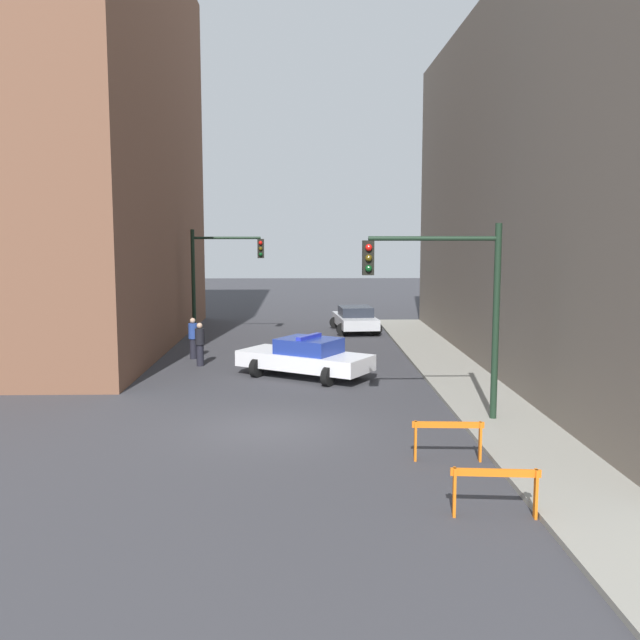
# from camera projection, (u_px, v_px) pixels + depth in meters

# --- Properties ---
(ground_plane) EXTENTS (120.00, 120.00, 0.00)m
(ground_plane) POSITION_uv_depth(u_px,v_px,m) (273.00, 428.00, 18.55)
(ground_plane) COLOR #38383D
(sidewalk_right) EXTENTS (2.40, 44.00, 0.12)m
(sidewalk_right) POSITION_uv_depth(u_px,v_px,m) (509.00, 425.00, 18.69)
(sidewalk_right) COLOR gray
(sidewalk_right) RESTS_ON ground_plane
(building_corner_left) EXTENTS (14.00, 20.00, 17.75)m
(building_corner_left) POSITION_uv_depth(u_px,v_px,m) (10.00, 144.00, 31.07)
(building_corner_left) COLOR brown
(building_corner_left) RESTS_ON ground_plane
(traffic_light_near) EXTENTS (3.64, 0.35, 5.20)m
(traffic_light_near) POSITION_uv_depth(u_px,v_px,m) (453.00, 292.00, 18.69)
(traffic_light_near) COLOR black
(traffic_light_near) RESTS_ON sidewalk_right
(traffic_light_far) EXTENTS (3.44, 0.35, 5.20)m
(traffic_light_far) POSITION_uv_depth(u_px,v_px,m) (216.00, 268.00, 33.61)
(traffic_light_far) COLOR black
(traffic_light_far) RESTS_ON ground_plane
(police_car) EXTENTS (4.96, 4.07, 1.52)m
(police_car) POSITION_uv_depth(u_px,v_px,m) (306.00, 357.00, 24.96)
(police_car) COLOR white
(police_car) RESTS_ON ground_plane
(parked_car_near) EXTENTS (2.52, 4.44, 1.31)m
(parked_car_near) POSITION_uv_depth(u_px,v_px,m) (355.00, 319.00, 36.37)
(parked_car_near) COLOR silver
(parked_car_near) RESTS_ON ground_plane
(pedestrian_crossing) EXTENTS (0.50, 0.50, 1.66)m
(pedestrian_crossing) POSITION_uv_depth(u_px,v_px,m) (200.00, 344.00, 27.10)
(pedestrian_crossing) COLOR black
(pedestrian_crossing) RESTS_ON ground_plane
(pedestrian_corner) EXTENTS (0.51, 0.51, 1.66)m
(pedestrian_corner) POSITION_uv_depth(u_px,v_px,m) (193.00, 338.00, 28.61)
(pedestrian_corner) COLOR black
(pedestrian_corner) RESTS_ON ground_plane
(barrier_front) EXTENTS (1.60, 0.29, 0.90)m
(barrier_front) POSITION_uv_depth(u_px,v_px,m) (495.00, 484.00, 12.72)
(barrier_front) COLOR orange
(barrier_front) RESTS_ON ground_plane
(barrier_mid) EXTENTS (1.60, 0.24, 0.90)m
(barrier_mid) POSITION_uv_depth(u_px,v_px,m) (448.00, 434.00, 15.86)
(barrier_mid) COLOR orange
(barrier_mid) RESTS_ON ground_plane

